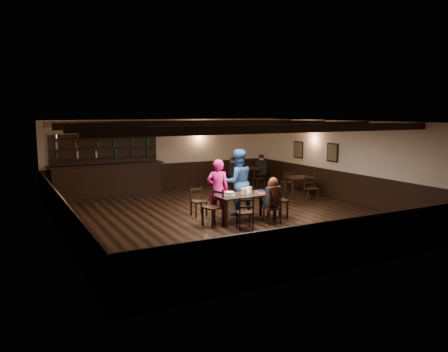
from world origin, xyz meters
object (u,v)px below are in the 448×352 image
chair_near_left (246,210)px  cake (229,194)px  man_blue (238,182)px  bar_counter (107,175)px  dining_table (244,197)px  woman_pink (218,189)px  chair_near_right (274,206)px

chair_near_left → cake: (-0.01, 0.84, 0.29)m
man_blue → cake: (-0.67, -0.73, -0.16)m
bar_counter → dining_table: bearing=-66.4°
woman_pink → cake: bearing=120.3°
dining_table → cake: cake is taller
dining_table → woman_pink: 0.80m
woman_pink → man_blue: bearing=-143.6°
man_blue → chair_near_left: bearing=75.3°
chair_near_right → dining_table: bearing=127.8°
man_blue → dining_table: bearing=81.9°
dining_table → bar_counter: bar_counter is taller
woman_pink → man_blue: man_blue is taller
chair_near_left → woman_pink: 1.42m
bar_counter → chair_near_left: bearing=-72.5°
chair_near_right → woman_pink: (-1.03, 1.25, 0.35)m
chair_near_left → bar_counter: 6.68m
chair_near_left → cake: 0.89m
dining_table → chair_near_left: bearing=-118.6°
dining_table → chair_near_left: 0.92m
woman_pink → cake: woman_pink is taller
woman_pink → bar_counter: bearing=-47.1°
chair_near_left → woman_pink: (-0.09, 1.38, 0.34)m
dining_table → woman_pink: (-0.52, 0.58, 0.16)m
chair_near_right → bar_counter: size_ratio=0.21×
chair_near_left → bar_counter: bar_counter is taller
dining_table → bar_counter: bearing=113.6°
dining_table → cake: size_ratio=5.26×
chair_near_left → chair_near_right: bearing=7.8°
man_blue → cake: man_blue is taller
woman_pink → bar_counter: 5.34m
chair_near_left → woman_pink: size_ratio=0.51×
cake → man_blue: bearing=47.6°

